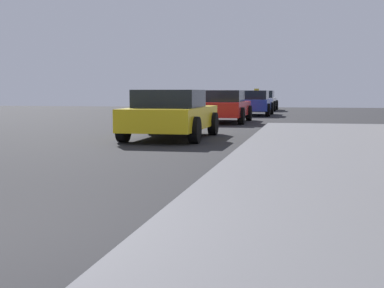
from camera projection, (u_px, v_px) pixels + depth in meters
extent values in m
cube|color=yellow|center=(172.00, 118.00, 14.58)|extent=(1.77, 4.11, 0.55)
cube|color=black|center=(170.00, 99.00, 14.33)|extent=(1.56, 1.85, 0.45)
cylinder|color=black|center=(153.00, 123.00, 16.06)|extent=(0.22, 0.64, 0.64)
cylinder|color=black|center=(213.00, 124.00, 15.70)|extent=(0.22, 0.64, 0.64)
cylinder|color=black|center=(123.00, 129.00, 13.49)|extent=(0.22, 0.64, 0.64)
cylinder|color=black|center=(195.00, 130.00, 13.14)|extent=(0.22, 0.64, 0.64)
cube|color=red|center=(222.00, 109.00, 22.15)|extent=(1.83, 4.30, 0.55)
cube|color=black|center=(222.00, 96.00, 21.89)|extent=(1.61, 1.94, 0.45)
cylinder|color=black|center=(206.00, 113.00, 23.69)|extent=(0.22, 0.64, 0.64)
cylinder|color=black|center=(249.00, 113.00, 23.33)|extent=(0.22, 0.64, 0.64)
cylinder|color=black|center=(193.00, 116.00, 21.01)|extent=(0.22, 0.64, 0.64)
cylinder|color=black|center=(241.00, 116.00, 20.64)|extent=(0.22, 0.64, 0.64)
cube|color=#233899|center=(253.00, 105.00, 28.66)|extent=(1.71, 4.29, 0.55)
cube|color=black|center=(253.00, 95.00, 28.40)|extent=(1.51, 1.93, 0.45)
cylinder|color=black|center=(240.00, 108.00, 30.19)|extent=(0.22, 0.64, 0.64)
cylinder|color=black|center=(271.00, 108.00, 29.85)|extent=(0.22, 0.64, 0.64)
cylinder|color=black|center=(233.00, 110.00, 27.51)|extent=(0.22, 0.64, 0.64)
cylinder|color=black|center=(268.00, 110.00, 27.17)|extent=(0.22, 0.64, 0.64)
cube|color=white|center=(261.00, 102.00, 35.85)|extent=(1.82, 4.39, 0.55)
cube|color=black|center=(261.00, 94.00, 35.59)|extent=(1.60, 1.97, 0.45)
cylinder|color=black|center=(249.00, 105.00, 37.42)|extent=(0.22, 0.64, 0.64)
cylinder|color=black|center=(276.00, 105.00, 37.06)|extent=(0.22, 0.64, 0.64)
cylinder|color=black|center=(244.00, 106.00, 34.68)|extent=(0.22, 0.64, 0.64)
cylinder|color=black|center=(274.00, 106.00, 34.32)|extent=(0.22, 0.64, 0.64)
cube|color=#B7B7BF|center=(257.00, 100.00, 42.67)|extent=(1.76, 4.25, 0.55)
cube|color=black|center=(257.00, 94.00, 42.42)|extent=(1.55, 1.91, 0.45)
cube|color=yellow|center=(257.00, 90.00, 42.39)|extent=(0.36, 0.14, 0.16)
cylinder|color=black|center=(247.00, 103.00, 44.20)|extent=(0.22, 0.64, 0.64)
cylinder|color=black|center=(269.00, 103.00, 43.84)|extent=(0.22, 0.64, 0.64)
cylinder|color=black|center=(243.00, 103.00, 41.55)|extent=(0.22, 0.64, 0.64)
cylinder|color=black|center=(267.00, 104.00, 41.19)|extent=(0.22, 0.64, 0.64)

